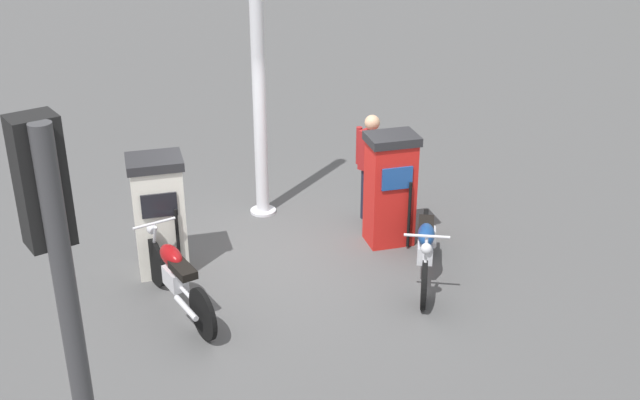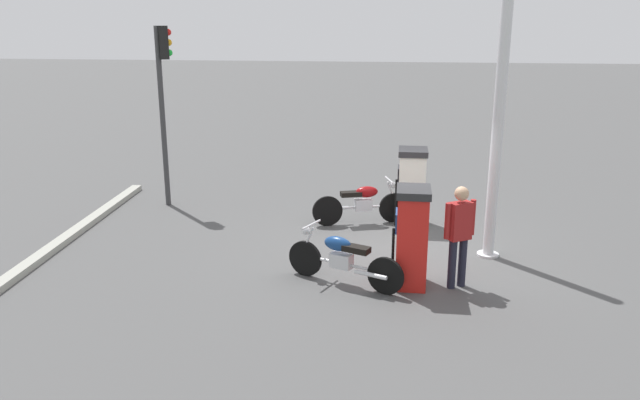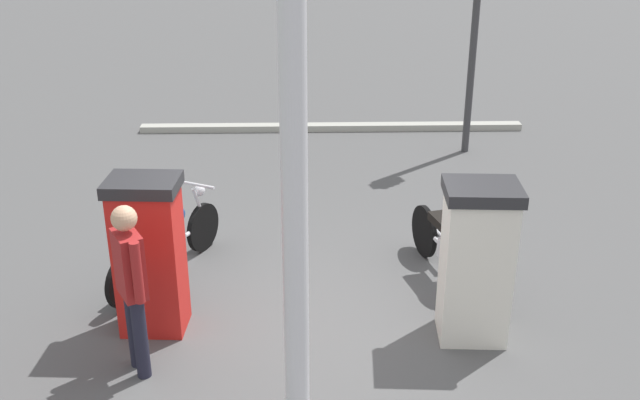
{
  "view_description": "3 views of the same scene",
  "coord_description": "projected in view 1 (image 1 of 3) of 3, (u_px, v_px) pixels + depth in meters",
  "views": [
    {
      "loc": [
        9.25,
        -1.94,
        5.34
      ],
      "look_at": [
        0.36,
        0.42,
        1.08
      ],
      "focal_mm": 44.03,
      "sensor_mm": 36.0,
      "label": 1
    },
    {
      "loc": [
        -0.11,
        11.12,
        4.13
      ],
      "look_at": [
        1.45,
        0.06,
        0.95
      ],
      "focal_mm": 34.88,
      "sensor_mm": 36.0,
      "label": 2
    },
    {
      "loc": [
        -6.61,
        -0.37,
        4.18
      ],
      "look_at": [
        1.11,
        -0.02,
        0.87
      ],
      "focal_mm": 41.04,
      "sensor_mm": 36.0,
      "label": 3
    }
  ],
  "objects": [
    {
      "name": "ground_plane",
      "position": [
        284.0,
        263.0,
        10.81
      ],
      "size": [
        120.0,
        120.0,
        0.0
      ],
      "primitive_type": "plane",
      "color": "#4C4C4C"
    },
    {
      "name": "attendant_person",
      "position": [
        371.0,
        161.0,
        11.64
      ],
      "size": [
        0.53,
        0.38,
        1.68
      ],
      "color": "#1E1E2D",
      "rests_on": "ground"
    },
    {
      "name": "roadside_traffic_light",
      "position": [
        71.0,
        341.0,
        4.41
      ],
      "size": [
        0.4,
        0.3,
        4.08
      ],
      "color": "#38383A",
      "rests_on": "ground"
    },
    {
      "name": "fuel_pump_near",
      "position": [
        159.0,
        214.0,
        10.31
      ],
      "size": [
        0.64,
        0.72,
        1.64
      ],
      "color": "silver",
      "rests_on": "ground"
    },
    {
      "name": "canopy_support_pole",
      "position": [
        259.0,
        76.0,
        11.36
      ],
      "size": [
        0.4,
        0.4,
        4.54
      ],
      "color": "silver",
      "rests_on": "ground"
    },
    {
      "name": "motorcycle_near_pump",
      "position": [
        175.0,
        275.0,
        9.58
      ],
      "size": [
        2.01,
        0.81,
        0.96
      ],
      "color": "black",
      "rests_on": "ground"
    },
    {
      "name": "motorcycle_far_pump",
      "position": [
        425.0,
        247.0,
        10.27
      ],
      "size": [
        1.96,
        0.96,
        0.94
      ],
      "color": "black",
      "rests_on": "ground"
    },
    {
      "name": "fuel_pump_far",
      "position": [
        390.0,
        189.0,
        11.05
      ],
      "size": [
        0.58,
        0.7,
        1.64
      ],
      "color": "red",
      "rests_on": "ground"
    }
  ]
}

